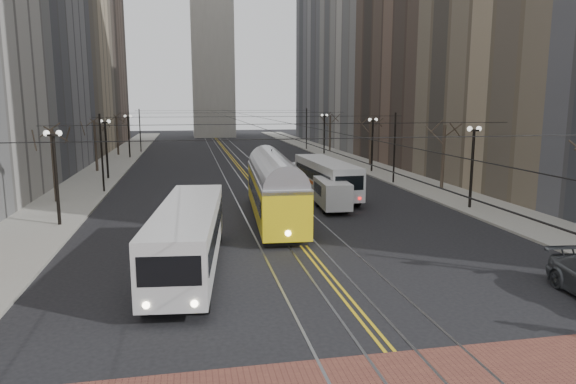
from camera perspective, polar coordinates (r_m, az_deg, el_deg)
name	(u,v)px	position (r m, az deg, el deg)	size (l,w,h in m)	color
ground	(379,338)	(17.44, 10.04, -15.67)	(260.00, 260.00, 0.00)	black
sidewalk_left	(105,170)	(60.79, -19.63, 2.31)	(5.00, 140.00, 0.15)	gray
sidewalk_right	(362,164)	(63.60, 8.19, 3.10)	(5.00, 140.00, 0.15)	gray
streetcar_rails	(240,167)	(60.38, -5.40, 2.73)	(4.80, 130.00, 0.02)	gray
centre_lines	(240,167)	(60.38, -5.40, 2.73)	(0.42, 130.00, 0.01)	gold
building_left_far	(72,32)	(103.30, -22.85, 16.10)	(16.00, 20.00, 40.00)	brown
building_right_mid	(444,24)	(68.91, 16.94, 17.41)	(16.00, 20.00, 34.00)	brown
building_right_far	(346,38)	(106.14, 6.50, 16.60)	(16.00, 20.00, 40.00)	slate
lamp_posts	(258,158)	(44.02, -3.36, 3.76)	(27.60, 57.20, 5.60)	black
street_trees	(249,151)	(50.44, -4.35, 4.53)	(31.68, 53.28, 5.60)	#382D23
trolley_wires	(249,142)	(49.95, -4.31, 5.60)	(25.96, 120.00, 6.60)	black
transit_bus	(189,239)	(23.37, -10.99, -5.15)	(2.48, 11.93, 2.98)	#BDBDBD
streetcar	(274,195)	(32.98, -1.55, -0.29)	(2.61, 14.06, 3.31)	yellow
rear_bus	(326,179)	(41.34, 4.25, 1.48)	(2.43, 11.18, 2.92)	silver
cargo_van	(332,195)	(36.21, 4.91, -0.35)	(1.86, 4.83, 2.14)	#BABABA
sedan_grey	(339,176)	(48.31, 5.68, 1.79)	(1.69, 4.21, 1.43)	#45494D
sedan_silver	(297,169)	(53.28, 1.00, 2.54)	(1.42, 4.07, 1.34)	#ACB0B4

